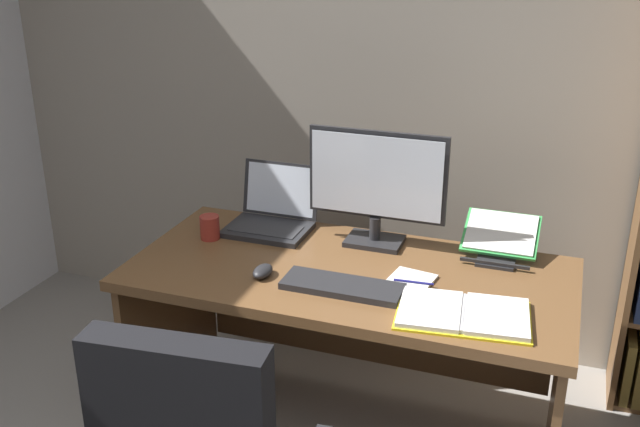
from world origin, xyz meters
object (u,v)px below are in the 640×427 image
laptop (272,216)px  open_binder (463,314)px  coffee_mug (210,227)px  pen (414,282)px  keyboard (342,286)px  computer_mouse (263,271)px  notepad (408,283)px  reading_stand_with_book (500,238)px  desk (355,309)px  monitor (377,187)px

laptop → open_binder: laptop is taller
coffee_mug → pen: bearing=-8.4°
laptop → keyboard: laptop is taller
computer_mouse → pen: bearing=11.9°
notepad → laptop: bearing=154.3°
reading_stand_with_book → open_binder: bearing=-95.3°
reading_stand_with_book → laptop: bearing=-176.3°
desk → keyboard: keyboard is taller
open_binder → pen: bearing=134.6°
computer_mouse → open_binder: 0.73m
keyboard → open_binder: same height
computer_mouse → reading_stand_with_book: reading_stand_with_book is taller
desk → monitor: 0.48m
keyboard → coffee_mug: size_ratio=4.37×
keyboard → computer_mouse: size_ratio=4.04×
laptop → open_binder: bearing=-28.6°
laptop → keyboard: 0.61m
desk → coffee_mug: size_ratio=16.82×
monitor → pen: size_ratio=3.88×
monitor → laptop: (-0.44, 0.00, -0.18)m
desk → computer_mouse: size_ratio=15.54×
notepad → coffee_mug: bearing=171.4°
open_binder → notepad: open_binder is taller
open_binder → notepad: (-0.22, 0.16, -0.01)m
open_binder → desk: bearing=141.1°
notepad → desk: bearing=151.6°
reading_stand_with_book → coffee_mug: size_ratio=2.92×
keyboard → pen: bearing=26.1°
laptop → keyboard: (0.44, -0.42, -0.04)m
laptop → open_binder: 0.99m
keyboard → notepad: (0.21, 0.11, -0.01)m
computer_mouse → notepad: size_ratio=0.50×
open_binder → coffee_mug: bearing=158.3°
desk → notepad: notepad is taller
open_binder → reading_stand_with_book: bearing=78.2°
open_binder → notepad: bearing=137.2°
reading_stand_with_book → notepad: size_ratio=1.34×
reading_stand_with_book → computer_mouse: bearing=-148.2°
keyboard → reading_stand_with_book: (0.47, 0.48, 0.05)m
laptop → keyboard: bearing=-43.7°
laptop → reading_stand_with_book: 0.92m
desk → pen: bearing=-26.5°
laptop → open_binder: (0.87, -0.47, -0.04)m
computer_mouse → notepad: 0.52m
monitor → keyboard: size_ratio=1.29×
keyboard → reading_stand_with_book: 0.68m
computer_mouse → pen: computer_mouse is taller
keyboard → monitor: bearing=90.0°
keyboard → open_binder: size_ratio=0.92×
laptop → coffee_mug: bearing=-136.1°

